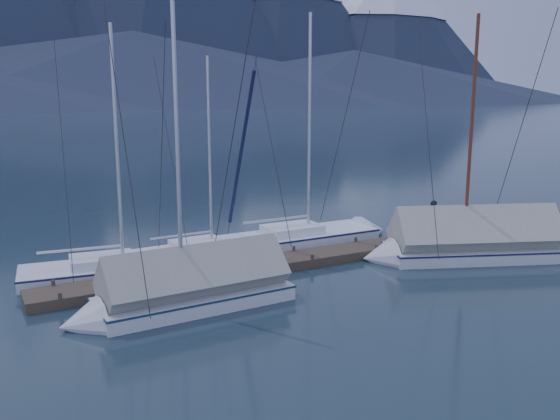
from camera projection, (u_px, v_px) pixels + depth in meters
The scene contains 9 objects.
ground at pixel (307, 282), 20.69m from camera, with size 1000.00×1000.00×0.00m, color black.
dock at pixel (280, 264), 22.39m from camera, with size 18.00×1.50×0.54m.
mooring_posts at pixel (268, 260), 22.11m from camera, with size 15.12×1.52×0.35m.
sailboat_open_left at pixel (138, 269), 21.63m from camera, with size 7.51×3.25×9.66m.
sailboat_open_mid at pixel (222, 249), 24.30m from camera, with size 6.60×2.81×8.65m.
sailboat_open_right at pixel (319, 237), 26.27m from camera, with size 8.07×3.47×10.66m.
sailboat_covered_near at pixel (460, 246), 23.44m from camera, with size 8.31×5.20×10.38m.
sailboat_covered_far at pixel (178, 294), 17.96m from camera, with size 7.13×3.01×9.90m.
person at pixel (433, 218), 25.61m from camera, with size 0.58×0.38×1.59m, color black.
Camera 1 is at (-10.29, -16.94, 6.54)m, focal length 38.00 mm.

